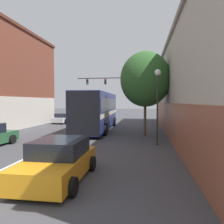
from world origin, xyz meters
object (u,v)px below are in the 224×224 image
at_px(bus, 97,109).
at_px(parked_car_left_far, 64,118).
at_px(parked_car_left_near, 87,114).
at_px(hatchback_foreground, 58,161).
at_px(street_lamp, 157,95).
at_px(street_tree_near, 145,79).
at_px(traffic_signal_gantry, 121,87).

height_order(bus, parked_car_left_far, bus).
bearing_deg(parked_car_left_near, hatchback_foreground, -159.60).
bearing_deg(bus, street_lamp, -143.23).
bearing_deg(street_lamp, hatchback_foreground, -119.20).
xyz_separation_m(hatchback_foreground, street_tree_near, (3.04, 10.41, 3.86)).
relative_size(traffic_signal_gantry, street_lamp, 2.09).
bearing_deg(parked_car_left_far, traffic_signal_gantry, -47.06).
bearing_deg(parked_car_left_far, bus, -129.58).
relative_size(hatchback_foreground, parked_car_left_near, 0.91).
relative_size(parked_car_left_far, street_tree_near, 0.60).
bearing_deg(parked_car_left_far, street_tree_near, -124.46).
xyz_separation_m(hatchback_foreground, traffic_signal_gantry, (-0.40, 24.29, 4.24)).
height_order(parked_car_left_near, parked_car_left_far, parked_car_left_near).
bearing_deg(parked_car_left_near, street_tree_near, -144.10).
xyz_separation_m(hatchback_foreground, street_lamp, (3.80, 6.79, 2.52)).
bearing_deg(traffic_signal_gantry, street_tree_near, -76.05).
xyz_separation_m(bus, parked_car_left_far, (-5.62, 5.88, -1.39)).
height_order(bus, hatchback_foreground, bus).
distance_m(parked_car_left_far, street_lamp, 16.85).
distance_m(traffic_signal_gantry, street_tree_near, 14.30).
distance_m(hatchback_foreground, street_lamp, 8.18).
relative_size(bus, street_lamp, 2.42).
relative_size(bus, parked_car_left_near, 2.69).
distance_m(traffic_signal_gantry, street_lamp, 18.08).
distance_m(bus, hatchback_foreground, 13.61).
xyz_separation_m(bus, hatchback_foreground, (1.54, -13.46, -1.34)).
bearing_deg(parked_car_left_near, street_lamp, -146.72).
distance_m(parked_car_left_near, traffic_signal_gantry, 8.28).
xyz_separation_m(parked_car_left_near, street_tree_near, (9.58, -17.51, 3.83)).
height_order(bus, traffic_signal_gantry, traffic_signal_gantry).
relative_size(parked_car_left_near, street_lamp, 0.90).
bearing_deg(bus, traffic_signal_gantry, -7.92).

